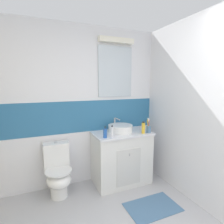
# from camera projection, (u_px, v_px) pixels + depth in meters

# --- Properties ---
(wall_back_tiled) EXTENTS (3.20, 0.20, 2.50)m
(wall_back_tiled) POSITION_uv_depth(u_px,v_px,m) (80.00, 106.00, 2.90)
(wall_back_tiled) COLOR white
(wall_back_tiled) RESTS_ON ground_plane
(wall_right_plain) EXTENTS (0.10, 3.48, 2.50)m
(wall_right_plain) POSITION_uv_depth(u_px,v_px,m) (208.00, 113.00, 2.28)
(wall_right_plain) COLOR white
(wall_right_plain) RESTS_ON ground_plane
(vanity_cabinet) EXTENTS (0.91, 0.55, 0.85)m
(vanity_cabinet) POSITION_uv_depth(u_px,v_px,m) (121.00, 157.00, 2.97)
(vanity_cabinet) COLOR silver
(vanity_cabinet) RESTS_ON ground_plane
(sink_basin) EXTENTS (0.39, 0.43, 0.20)m
(sink_basin) POSITION_uv_depth(u_px,v_px,m) (120.00, 128.00, 2.92)
(sink_basin) COLOR white
(sink_basin) RESTS_ON vanity_cabinet
(toilet) EXTENTS (0.37, 0.50, 0.77)m
(toilet) POSITION_uv_depth(u_px,v_px,m) (58.00, 172.00, 2.61)
(toilet) COLOR white
(toilet) RESTS_ON ground_plane
(toothbrush_cup) EXTENTS (0.07, 0.07, 0.24)m
(toothbrush_cup) POSITION_uv_depth(u_px,v_px,m) (149.00, 129.00, 2.87)
(toothbrush_cup) COLOR #4C7299
(toothbrush_cup) RESTS_ON vanity_cabinet
(soap_dispenser) EXTENTS (0.06, 0.06, 0.17)m
(soap_dispenser) POSITION_uv_depth(u_px,v_px,m) (105.00, 133.00, 2.59)
(soap_dispenser) COLOR #2659B2
(soap_dispenser) RESTS_ON vanity_cabinet
(toothpaste_tube_upright) EXTENTS (0.03, 0.03, 0.18)m
(toothpaste_tube_upright) POSITION_uv_depth(u_px,v_px,m) (112.00, 132.00, 2.61)
(toothpaste_tube_upright) COLOR white
(toothpaste_tube_upright) RESTS_ON vanity_cabinet
(shampoo_bottle_tall) EXTENTS (0.05, 0.05, 0.19)m
(shampoo_bottle_tall) POSITION_uv_depth(u_px,v_px,m) (143.00, 128.00, 2.82)
(shampoo_bottle_tall) COLOR yellow
(shampoo_bottle_tall) RESTS_ON vanity_cabinet
(bath_mat) EXTENTS (0.69, 0.44, 0.01)m
(bath_mat) POSITION_uv_depth(u_px,v_px,m) (152.00, 207.00, 2.40)
(bath_mat) COLOR #4C7299
(bath_mat) RESTS_ON ground_plane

